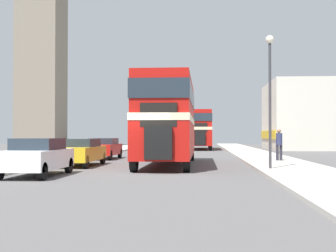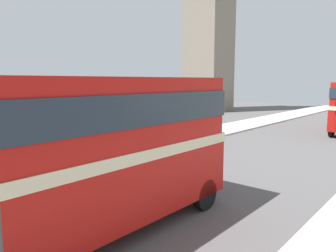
{
  "view_description": "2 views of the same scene",
  "coord_description": "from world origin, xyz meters",
  "px_view_note": "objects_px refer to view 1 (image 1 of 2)",
  "views": [
    {
      "loc": [
        2.61,
        -19.41,
        1.59
      ],
      "look_at": [
        0.82,
        4.95,
        2.05
      ],
      "focal_mm": 50.0,
      "sensor_mm": 36.0,
      "label": 1
    },
    {
      "loc": [
        7.83,
        0.58,
        4.28
      ],
      "look_at": [
        0.0,
        9.75,
        2.59
      ],
      "focal_mm": 35.0,
      "sensor_mm": 36.0,
      "label": 2
    }
  ],
  "objects_px": {
    "double_decker_bus": "(168,116)",
    "car_parked_near": "(37,156)",
    "car_parked_mid": "(79,152)",
    "pedestrian_walking": "(279,143)",
    "church_tower": "(42,1)",
    "car_parked_far": "(103,148)",
    "bus_distant": "(200,127)",
    "street_lamp": "(270,81)"
  },
  "relations": [
    {
      "from": "bus_distant",
      "to": "pedestrian_walking",
      "type": "bearing_deg",
      "value": -79.11
    },
    {
      "from": "church_tower",
      "to": "car_parked_mid",
      "type": "bearing_deg",
      "value": -67.78
    },
    {
      "from": "pedestrian_walking",
      "to": "car_parked_mid",
      "type": "bearing_deg",
      "value": -160.78
    },
    {
      "from": "street_lamp",
      "to": "car_parked_near",
      "type": "bearing_deg",
      "value": -160.96
    },
    {
      "from": "double_decker_bus",
      "to": "street_lamp",
      "type": "xyz_separation_m",
      "value": [
        4.76,
        -3.54,
        1.37
      ]
    },
    {
      "from": "double_decker_bus",
      "to": "car_parked_mid",
      "type": "xyz_separation_m",
      "value": [
        -4.5,
        -0.82,
        -1.86
      ]
    },
    {
      "from": "bus_distant",
      "to": "car_parked_far",
      "type": "relative_size",
      "value": 2.48
    },
    {
      "from": "car_parked_far",
      "to": "church_tower",
      "type": "xyz_separation_m",
      "value": [
        -14.39,
        28.81,
        18.33
      ]
    },
    {
      "from": "double_decker_bus",
      "to": "car_parked_mid",
      "type": "height_order",
      "value": "double_decker_bus"
    },
    {
      "from": "bus_distant",
      "to": "car_parked_near",
      "type": "distance_m",
      "value": 34.34
    },
    {
      "from": "car_parked_mid",
      "to": "street_lamp",
      "type": "xyz_separation_m",
      "value": [
        9.26,
        -2.72,
        3.22
      ]
    },
    {
      "from": "pedestrian_walking",
      "to": "street_lamp",
      "type": "xyz_separation_m",
      "value": [
        -1.43,
        -6.45,
        2.81
      ]
    },
    {
      "from": "pedestrian_walking",
      "to": "church_tower",
      "type": "bearing_deg",
      "value": 128.29
    },
    {
      "from": "double_decker_bus",
      "to": "pedestrian_walking",
      "type": "relative_size",
      "value": 6.02
    },
    {
      "from": "car_parked_mid",
      "to": "car_parked_far",
      "type": "distance_m",
      "value": 6.98
    },
    {
      "from": "double_decker_bus",
      "to": "car_parked_mid",
      "type": "distance_m",
      "value": 4.93
    },
    {
      "from": "car_parked_mid",
      "to": "street_lamp",
      "type": "height_order",
      "value": "street_lamp"
    },
    {
      "from": "bus_distant",
      "to": "church_tower",
      "type": "height_order",
      "value": "church_tower"
    },
    {
      "from": "double_decker_bus",
      "to": "church_tower",
      "type": "bearing_deg",
      "value": 118.66
    },
    {
      "from": "pedestrian_walking",
      "to": "double_decker_bus",
      "type": "bearing_deg",
      "value": -154.83
    },
    {
      "from": "bus_distant",
      "to": "church_tower",
      "type": "distance_m",
      "value": 27.69
    },
    {
      "from": "double_decker_bus",
      "to": "car_parked_far",
      "type": "height_order",
      "value": "double_decker_bus"
    },
    {
      "from": "car_parked_far",
      "to": "street_lamp",
      "type": "height_order",
      "value": "street_lamp"
    },
    {
      "from": "car_parked_near",
      "to": "car_parked_mid",
      "type": "relative_size",
      "value": 0.88
    },
    {
      "from": "car_parked_mid",
      "to": "street_lamp",
      "type": "distance_m",
      "value": 10.18
    },
    {
      "from": "car_parked_near",
      "to": "car_parked_mid",
      "type": "height_order",
      "value": "car_parked_near"
    },
    {
      "from": "bus_distant",
      "to": "pedestrian_walking",
      "type": "relative_size",
      "value": 6.0
    },
    {
      "from": "bus_distant",
      "to": "car_parked_far",
      "type": "distance_m",
      "value": 21.83
    },
    {
      "from": "bus_distant",
      "to": "car_parked_mid",
      "type": "bearing_deg",
      "value": -102.29
    },
    {
      "from": "car_parked_near",
      "to": "car_parked_far",
      "type": "relative_size",
      "value": 0.94
    },
    {
      "from": "car_parked_near",
      "to": "church_tower",
      "type": "relative_size",
      "value": 0.11
    },
    {
      "from": "car_parked_mid",
      "to": "church_tower",
      "type": "height_order",
      "value": "church_tower"
    },
    {
      "from": "car_parked_near",
      "to": "church_tower",
      "type": "distance_m",
      "value": 47.83
    },
    {
      "from": "car_parked_near",
      "to": "car_parked_far",
      "type": "distance_m",
      "value": 12.92
    },
    {
      "from": "double_decker_bus",
      "to": "car_parked_near",
      "type": "height_order",
      "value": "double_decker_bus"
    },
    {
      "from": "car_parked_near",
      "to": "car_parked_mid",
      "type": "distance_m",
      "value": 5.94
    },
    {
      "from": "pedestrian_walking",
      "to": "street_lamp",
      "type": "bearing_deg",
      "value": -102.48
    },
    {
      "from": "car_parked_near",
      "to": "car_parked_mid",
      "type": "bearing_deg",
      "value": 89.43
    },
    {
      "from": "double_decker_bus",
      "to": "church_tower",
      "type": "height_order",
      "value": "church_tower"
    },
    {
      "from": "car_parked_far",
      "to": "street_lamp",
      "type": "distance_m",
      "value": 13.95
    },
    {
      "from": "car_parked_near",
      "to": "street_lamp",
      "type": "distance_m",
      "value": 10.37
    },
    {
      "from": "bus_distant",
      "to": "car_parked_near",
      "type": "xyz_separation_m",
      "value": [
        -6.12,
        -33.75,
        -1.7
      ]
    }
  ]
}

